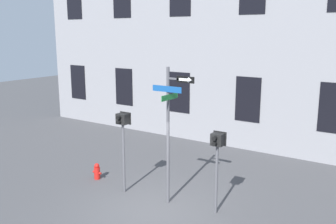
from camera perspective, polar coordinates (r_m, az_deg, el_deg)
ground_plane at (r=11.11m, az=-2.28°, el=-14.92°), size 60.00×60.00×0.00m
street_sign_pole at (r=10.78m, az=0.31°, el=-1.91°), size 1.34×0.82×4.09m
pedestrian_signal_left at (r=11.74m, az=-6.89°, el=-2.77°), size 0.42×0.40×2.61m
pedestrian_signal_right at (r=10.43m, az=7.51°, el=-5.81°), size 0.39×0.40×2.37m
fire_hydrant at (r=13.47m, az=-10.76°, el=-8.89°), size 0.37×0.21×0.57m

